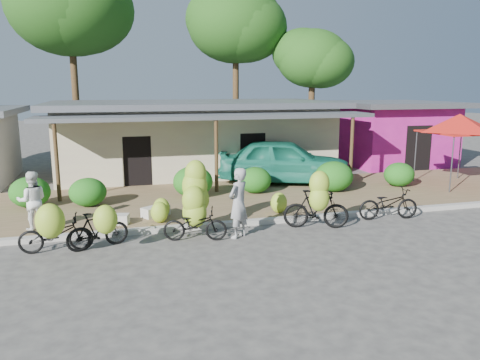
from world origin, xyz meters
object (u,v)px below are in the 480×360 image
Objects in this scene: red_canopy at (459,123)px; vendor at (238,203)px; bike_far_left at (55,231)px; teal_van at (284,161)px; bike_left at (99,228)px; bike_right at (317,205)px; bike_center at (195,207)px; bike_far_right at (388,204)px; bystander at (32,201)px; sack_far at (115,219)px; sack_near at (156,211)px; tree_near_right at (309,57)px; tree_center_right at (232,23)px; tree_far_center at (66,4)px.

red_canopy reaches higher than vendor.
bike_far_left is 10.26m from teal_van.
red_canopy is at bearing -93.97° from bike_left.
vendor reaches higher than bike_right.
bike_center is 1.08× the size of bike_far_right.
bystander is (-1.80, 1.88, 0.37)m from bike_left.
sack_far is (0.39, 1.81, -0.32)m from bike_left.
sack_near is (-6.93, 1.85, -0.22)m from bike_far_right.
sack_near is (-4.35, 2.25, -0.47)m from bike_right.
bystander is (-15.50, -1.99, -1.67)m from red_canopy.
tree_near_right is at bearing -3.54° from bike_right.
sack_near is 0.52× the size of bystander.
bike_right is 4.92m from sack_near.
bike_right is (-5.51, -13.57, -4.94)m from tree_near_right.
bystander is at bearing 23.50° from bike_far_left.
bike_far_left is at bearing 110.42° from bike_center.
bike_far_right is at bearing -9.02° from sack_far.
tree_center_right reaches higher than red_canopy.
red_canopy reaches higher than teal_van.
tree_far_center is at bearing 3.82° from bike_far_left.
teal_van is at bearing 33.50° from sack_near.
bike_left is at bearing -164.26° from red_canopy.
vendor is (3.62, 0.05, 0.38)m from bike_left.
vendor is at bearing -92.05° from bike_center.
tree_near_right reaches higher than sack_near.
tree_near_right is at bearing -26.57° from tree_center_right.
bike_right is 2.35m from vendor.
bystander is (-2.19, 0.06, 0.68)m from sack_far.
bike_far_right is at bearing -146.11° from teal_van.
teal_van is at bearing -25.50° from bike_center.
bike_left is at bearing -129.93° from tree_near_right.
bike_left is at bearing 127.53° from bystander.
tree_near_right is 3.74× the size of bike_far_right.
sack_far is at bearing -132.98° from tree_near_right.
tree_far_center is at bearing 29.20° from bike_center.
bike_far_right is (2.58, 0.40, -0.25)m from bike_right.
sack_far is at bearing 172.10° from bystander.
bike_center is (3.54, 0.40, 0.27)m from bike_far_left.
bike_far_left is 1.04m from bike_left.
vendor is at bearing 155.10° from bystander.
vendor is (-3.84, -15.64, -6.69)m from tree_center_right.
bike_center is 3.47m from bike_right.
tree_far_center is 5.08× the size of bike_center.
bike_center reaches higher than bike_far_left.
vendor is (3.22, -1.76, 0.70)m from sack_far.
tree_near_right is at bearing 48.94° from sack_near.
bike_far_left is (0.50, -15.22, -7.61)m from tree_far_center.
teal_van is (8.99, 4.20, 0.09)m from bystander.
bike_center is at bearing -74.76° from tree_far_center.
bike_far_right is (8.53, 0.52, -0.08)m from bike_left.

